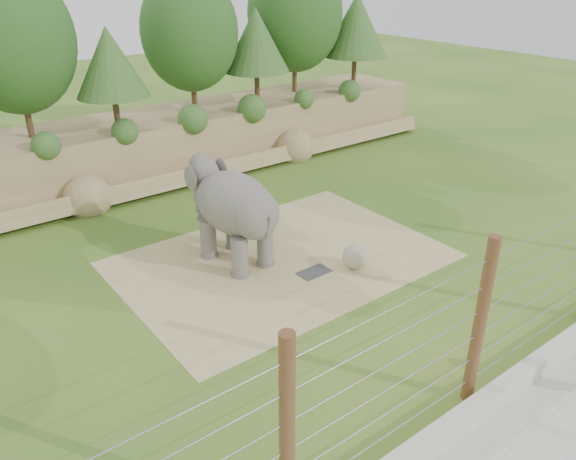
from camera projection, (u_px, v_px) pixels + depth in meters
ground at (332, 307)px, 15.63m from camera, size 90.00×90.00×0.00m
back_embankment at (143, 85)px, 23.24m from camera, size 30.00×5.52×8.77m
dirt_patch at (281, 259)px, 18.04m from camera, size 10.00×7.00×0.02m
drain_grate at (314, 272)px, 17.26m from camera, size 1.00×0.60×0.03m
elephant at (235, 217)px, 17.30m from camera, size 1.94×3.94×3.09m
stone_ball at (355, 257)px, 17.37m from camera, size 0.79×0.79×0.79m
retaining_wall at (487, 401)px, 11.96m from camera, size 26.00×0.35×0.50m
barrier_fence at (480, 323)px, 11.55m from camera, size 20.26×0.26×4.00m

